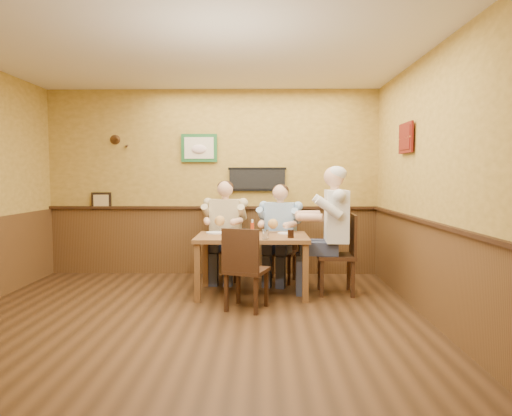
{
  "coord_description": "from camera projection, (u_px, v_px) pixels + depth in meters",
  "views": [
    {
      "loc": [
        0.76,
        -4.43,
        1.5
      ],
      "look_at": [
        0.68,
        1.23,
        1.1
      ],
      "focal_mm": 32.0,
      "sensor_mm": 36.0,
      "label": 1
    }
  ],
  "objects": [
    {
      "name": "water_glass_left",
      "position": [
        231.0,
        233.0,
        5.45
      ],
      "size": [
        0.11,
        0.11,
        0.13
      ],
      "primitive_type": "cylinder",
      "rotation": [
        0.0,
        0.0,
        -0.31
      ],
      "color": "white",
      "rests_on": "dining_table"
    },
    {
      "name": "chair_right_end",
      "position": [
        336.0,
        254.0,
        5.78
      ],
      "size": [
        0.49,
        0.49,
        1.02
      ],
      "primitive_type": null,
      "rotation": [
        0.0,
        0.0,
        -1.62
      ],
      "color": "#382011",
      "rests_on": "ground"
    },
    {
      "name": "chair_near_side",
      "position": [
        247.0,
        268.0,
        5.11
      ],
      "size": [
        0.55,
        0.55,
        0.93
      ],
      "primitive_type": null,
      "rotation": [
        0.0,
        0.0,
        2.81
      ],
      "color": "#382011",
      "rests_on": "ground"
    },
    {
      "name": "room",
      "position": [
        201.0,
        157.0,
        4.59
      ],
      "size": [
        5.02,
        5.03,
        2.81
      ],
      "color": "#331F0F",
      "rests_on": "ground"
    },
    {
      "name": "plate_far_left",
      "position": [
        216.0,
        233.0,
        5.97
      ],
      "size": [
        0.26,
        0.26,
        0.02
      ],
      "primitive_type": "cylinder",
      "rotation": [
        0.0,
        0.0,
        -0.04
      ],
      "color": "silver",
      "rests_on": "dining_table"
    },
    {
      "name": "diner_tan_shirt",
      "position": [
        226.0,
        236.0,
        6.56
      ],
      "size": [
        0.65,
        0.65,
        1.28
      ],
      "primitive_type": null,
      "rotation": [
        0.0,
        0.0,
        -0.1
      ],
      "color": "beige",
      "rests_on": "ground"
    },
    {
      "name": "cola_tumbler",
      "position": [
        291.0,
        234.0,
        5.51
      ],
      "size": [
        0.09,
        0.09,
        0.1
      ],
      "primitive_type": "cylinder",
      "rotation": [
        0.0,
        0.0,
        0.12
      ],
      "color": "black",
      "rests_on": "dining_table"
    },
    {
      "name": "water_glass_mid",
      "position": [
        266.0,
        234.0,
        5.41
      ],
      "size": [
        0.09,
        0.09,
        0.12
      ],
      "primitive_type": "cylinder",
      "rotation": [
        0.0,
        0.0,
        0.14
      ],
      "color": "white",
      "rests_on": "dining_table"
    },
    {
      "name": "chair_back_left",
      "position": [
        226.0,
        249.0,
        6.57
      ],
      "size": [
        0.46,
        0.46,
        0.9
      ],
      "primitive_type": null,
      "rotation": [
        0.0,
        0.0,
        -0.1
      ],
      "color": "#382011",
      "rests_on": "ground"
    },
    {
      "name": "hot_sauce_bottle",
      "position": [
        252.0,
        228.0,
        5.71
      ],
      "size": [
        0.05,
        0.05,
        0.18
      ],
      "primitive_type": "cylinder",
      "rotation": [
        0.0,
        0.0,
        -0.25
      ],
      "color": "#B03512",
      "rests_on": "dining_table"
    },
    {
      "name": "plate_far_right",
      "position": [
        286.0,
        233.0,
        5.93
      ],
      "size": [
        0.26,
        0.26,
        0.01
      ],
      "primitive_type": "cylinder",
      "rotation": [
        0.0,
        0.0,
        0.27
      ],
      "color": "white",
      "rests_on": "dining_table"
    },
    {
      "name": "diner_blue_polo",
      "position": [
        281.0,
        238.0,
        6.43
      ],
      "size": [
        0.71,
        0.71,
        1.24
      ],
      "primitive_type": null,
      "rotation": [
        0.0,
        0.0,
        -0.29
      ],
      "color": "#8BADD1",
      "rests_on": "ground"
    },
    {
      "name": "diner_white_elder",
      "position": [
        336.0,
        237.0,
        5.77
      ],
      "size": [
        0.7,
        0.7,
        1.46
      ],
      "primitive_type": null,
      "rotation": [
        0.0,
        0.0,
        -1.62
      ],
      "color": "silver",
      "rests_on": "ground"
    },
    {
      "name": "chair_back_right",
      "position": [
        281.0,
        251.0,
        6.45
      ],
      "size": [
        0.5,
        0.5,
        0.87
      ],
      "primitive_type": null,
      "rotation": [
        0.0,
        0.0,
        -0.29
      ],
      "color": "#382011",
      "rests_on": "ground"
    },
    {
      "name": "dining_table",
      "position": [
        252.0,
        243.0,
        5.76
      ],
      "size": [
        1.4,
        0.9,
        0.75
      ],
      "color": "brown",
      "rests_on": "ground"
    },
    {
      "name": "salt_shaker",
      "position": [
        231.0,
        232.0,
        5.75
      ],
      "size": [
        0.03,
        0.03,
        0.08
      ],
      "primitive_type": "cylinder",
      "rotation": [
        0.0,
        0.0,
        0.08
      ],
      "color": "silver",
      "rests_on": "dining_table"
    },
    {
      "name": "pepper_shaker",
      "position": [
        245.0,
        232.0,
        5.68
      ],
      "size": [
        0.04,
        0.04,
        0.1
      ],
      "primitive_type": "cylinder",
      "rotation": [
        0.0,
        0.0,
        -0.12
      ],
      "color": "black",
      "rests_on": "dining_table"
    }
  ]
}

